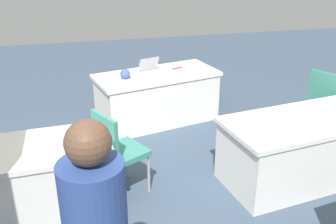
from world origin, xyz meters
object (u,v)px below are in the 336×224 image
(laptop_silver, at_px, (152,70))
(table_mid_left, at_px, (26,183))
(yarn_ball, at_px, (125,74))
(chair_aisle, at_px, (327,100))
(table_foreground, at_px, (157,97))
(scissors_red, at_px, (177,68))
(chair_tucked_right, at_px, (117,148))
(table_mid_right, at_px, (300,149))

(laptop_silver, bearing_deg, table_mid_left, 31.01)
(table_mid_left, height_order, yarn_ball, yarn_ball)
(chair_aisle, distance_m, yarn_ball, 2.73)
(table_foreground, xyz_separation_m, scissors_red, (-0.34, -0.16, 0.37))
(laptop_silver, xyz_separation_m, scissors_red, (-0.40, -0.12, -0.04))
(table_foreground, height_order, chair_tucked_right, chair_tucked_right)
(table_mid_left, bearing_deg, table_mid_right, 179.48)
(table_mid_right, height_order, laptop_silver, laptop_silver)
(table_mid_right, bearing_deg, table_foreground, -57.42)
(chair_tucked_right, relative_size, chair_aisle, 0.99)
(table_mid_right, xyz_separation_m, chair_tucked_right, (2.01, -0.18, 0.18))
(table_mid_left, bearing_deg, yarn_ball, -124.76)
(table_mid_left, distance_m, laptop_silver, 2.55)
(table_mid_right, relative_size, chair_aisle, 1.92)
(table_foreground, xyz_separation_m, laptop_silver, (0.06, -0.04, 0.41))
(chair_aisle, bearing_deg, table_foreground, -147.30)
(laptop_silver, relative_size, yarn_ball, 2.82)
(chair_tucked_right, xyz_separation_m, yarn_ball, (-0.32, -1.59, 0.26))
(table_foreground, relative_size, scissors_red, 10.52)
(table_foreground, relative_size, table_mid_left, 1.12)
(chair_tucked_right, height_order, yarn_ball, chair_tucked_right)
(scissors_red, bearing_deg, laptop_silver, -4.56)
(table_mid_left, xyz_separation_m, scissors_red, (-2.03, -2.04, 0.37))
(table_mid_right, bearing_deg, laptop_silver, -56.72)
(chair_aisle, distance_m, scissors_red, 2.14)
(table_mid_left, height_order, chair_aisle, chair_aisle)
(table_foreground, relative_size, yarn_ball, 13.57)
(table_mid_left, height_order, laptop_silver, laptop_silver)
(chair_tucked_right, distance_m, yarn_ball, 1.65)
(table_mid_left, relative_size, laptop_silver, 4.32)
(table_foreground, distance_m, chair_tucked_right, 1.91)
(table_foreground, height_order, yarn_ball, yarn_ball)
(chair_aisle, height_order, yarn_ball, chair_aisle)
(table_mid_right, bearing_deg, chair_tucked_right, -5.25)
(table_mid_right, bearing_deg, scissors_red, -67.04)
(table_mid_right, height_order, scissors_red, scissors_red)
(table_mid_left, distance_m, scissors_red, 2.91)
(laptop_silver, height_order, scissors_red, laptop_silver)
(table_mid_left, xyz_separation_m, laptop_silver, (-1.63, -1.92, 0.41))
(table_mid_right, relative_size, scissors_red, 10.33)
(table_mid_left, bearing_deg, chair_tucked_right, -170.01)
(table_mid_right, distance_m, chair_aisle, 1.20)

